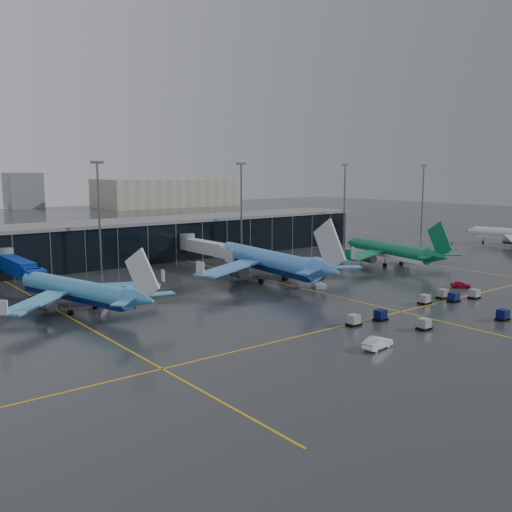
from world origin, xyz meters
TOP-DOWN VIEW (x-y plane):
  - ground at (0.00, 0.00)m, footprint 600.00×600.00m
  - terminal_pier at (0.00, 62.00)m, footprint 142.00×17.00m
  - jet_bridges at (-35.00, 42.99)m, footprint 94.00×27.50m
  - flood_masts at (5.00, 50.00)m, footprint 203.00×0.50m
  - distant_hangars at (49.94, 270.08)m, footprint 260.00×71.00m
  - taxi_lines at (10.00, 10.61)m, footprint 220.00×120.00m
  - airliner_arkefly at (-32.36, 19.38)m, footprint 40.68×43.87m
  - airliner_klm_near at (9.72, 20.08)m, footprint 44.03×48.98m
  - airliner_aer_lingus at (46.52, 17.31)m, footprint 40.09×43.71m
  - baggage_carts at (14.58, -18.16)m, footprint 33.79×16.52m
  - mobile_airstair at (13.22, 7.86)m, footprint 3.35×3.83m
  - service_van_red at (35.54, -9.89)m, footprint 3.73×3.87m
  - service_van_white at (-8.71, -25.67)m, footprint 5.16×2.34m

SIDE VIEW (x-z plane):
  - ground at x=0.00m, z-range 0.00..0.00m
  - taxi_lines at x=10.00m, z-range 0.00..0.02m
  - service_van_red at x=35.54m, z-range 0.00..1.31m
  - baggage_carts at x=14.58m, z-range -0.09..1.61m
  - mobile_airstair at x=13.22m, z-range -0.95..2.49m
  - service_van_white at x=-8.71m, z-range 0.00..1.64m
  - jet_bridges at x=-35.00m, z-range 0.95..8.15m
  - terminal_pier at x=0.00m, z-range 0.07..10.77m
  - airliner_arkefly at x=-32.36m, z-range 0.00..11.32m
  - airliner_aer_lingus at x=46.52m, z-range 0.00..11.64m
  - airliner_klm_near at x=9.72m, z-range 0.00..13.92m
  - distant_hangars at x=49.94m, z-range -2.21..19.79m
  - flood_masts at x=5.00m, z-range 1.06..26.56m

